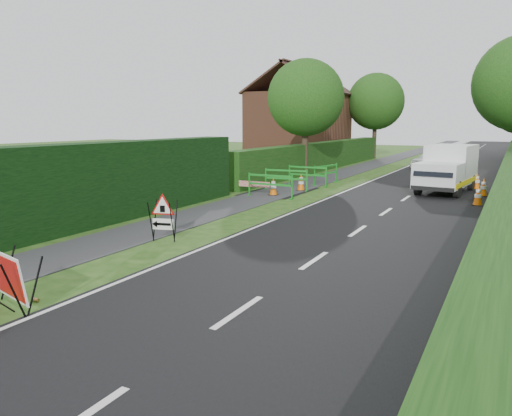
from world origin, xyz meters
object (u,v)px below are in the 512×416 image
at_px(hatchback_car, 433,159).
at_px(triangle_sign, 162,214).
at_px(works_van, 448,168).
at_px(red_rect_sign, 8,278).

bearing_deg(hatchback_car, triangle_sign, -76.99).
relative_size(works_van, hatchback_car, 1.27).
distance_m(triangle_sign, hatchback_car, 25.50).
relative_size(red_rect_sign, works_van, 0.27).
distance_m(red_rect_sign, works_van, 19.04).
bearing_deg(triangle_sign, works_van, 52.08).
bearing_deg(works_van, hatchback_car, 107.32).
xyz_separation_m(red_rect_sign, hatchback_car, (2.38, 30.31, 0.08)).
distance_m(triangle_sign, works_van, 14.49).
bearing_deg(red_rect_sign, triangle_sign, 113.35).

